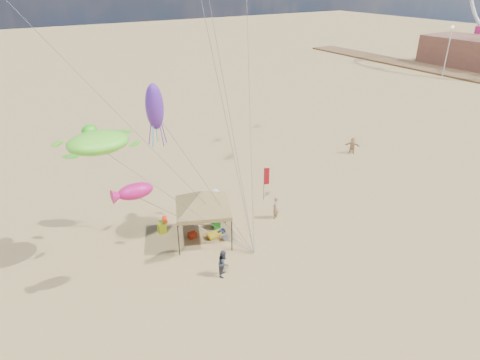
{
  "coord_description": "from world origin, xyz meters",
  "views": [
    {
      "loc": [
        -12.62,
        -17.52,
        15.91
      ],
      "look_at": [
        0.0,
        3.0,
        4.0
      ],
      "focal_mm": 31.4,
      "sensor_mm": 36.0,
      "label": 1
    }
  ],
  "objects_px": {
    "beach_cart": "(214,235)",
    "person_near_a": "(275,207)",
    "chair_green": "(216,223)",
    "canopy_tent": "(202,193)",
    "person_near_c": "(216,201)",
    "feather_flag": "(266,178)",
    "cooler_red": "(192,235)",
    "cooler_blue": "(218,210)",
    "person_far_c": "(352,145)",
    "chair_yellow": "(162,228)",
    "person_near_b": "(224,263)",
    "lamp_north": "(449,43)"
  },
  "relations": [
    {
      "from": "beach_cart",
      "to": "person_near_a",
      "type": "xyz_separation_m",
      "value": [
        4.92,
        -0.12,
        0.68
      ]
    },
    {
      "from": "chair_green",
      "to": "beach_cart",
      "type": "bearing_deg",
      "value": -123.3
    },
    {
      "from": "canopy_tent",
      "to": "beach_cart",
      "type": "xyz_separation_m",
      "value": [
        0.66,
        -0.26,
        -3.24
      ]
    },
    {
      "from": "canopy_tent",
      "to": "person_near_c",
      "type": "relative_size",
      "value": 3.39
    },
    {
      "from": "feather_flag",
      "to": "beach_cart",
      "type": "bearing_deg",
      "value": -156.9
    },
    {
      "from": "cooler_red",
      "to": "person_near_c",
      "type": "relative_size",
      "value": 0.3
    },
    {
      "from": "cooler_blue",
      "to": "person_near_a",
      "type": "xyz_separation_m",
      "value": [
        3.08,
        -2.88,
        0.69
      ]
    },
    {
      "from": "person_near_c",
      "to": "person_far_c",
      "type": "distance_m",
      "value": 17.01
    },
    {
      "from": "chair_yellow",
      "to": "cooler_blue",
      "type": "bearing_deg",
      "value": 4.79
    },
    {
      "from": "person_near_b",
      "to": "person_near_c",
      "type": "relative_size",
      "value": 0.92
    },
    {
      "from": "feather_flag",
      "to": "person_near_c",
      "type": "relative_size",
      "value": 1.51
    },
    {
      "from": "canopy_tent",
      "to": "chair_yellow",
      "type": "distance_m",
      "value": 4.29
    },
    {
      "from": "feather_flag",
      "to": "cooler_red",
      "type": "bearing_deg",
      "value": -166.12
    },
    {
      "from": "feather_flag",
      "to": "beach_cart",
      "type": "height_order",
      "value": "feather_flag"
    },
    {
      "from": "chair_green",
      "to": "person_near_b",
      "type": "distance_m",
      "value": 5.13
    },
    {
      "from": "chair_yellow",
      "to": "person_near_a",
      "type": "xyz_separation_m",
      "value": [
        7.69,
        -2.49,
        0.53
      ]
    },
    {
      "from": "chair_yellow",
      "to": "lamp_north",
      "type": "xyz_separation_m",
      "value": [
        59.53,
        20.21,
        5.17
      ]
    },
    {
      "from": "chair_yellow",
      "to": "person_far_c",
      "type": "relative_size",
      "value": 0.43
    },
    {
      "from": "cooler_red",
      "to": "feather_flag",
      "type": "bearing_deg",
      "value": 13.88
    },
    {
      "from": "chair_green",
      "to": "person_near_b",
      "type": "height_order",
      "value": "person_near_b"
    },
    {
      "from": "beach_cart",
      "to": "person_near_b",
      "type": "bearing_deg",
      "value": -110.33
    },
    {
      "from": "person_near_b",
      "to": "person_near_c",
      "type": "bearing_deg",
      "value": 19.64
    },
    {
      "from": "person_near_a",
      "to": "feather_flag",
      "type": "bearing_deg",
      "value": -143.92
    },
    {
      "from": "beach_cart",
      "to": "lamp_north",
      "type": "bearing_deg",
      "value": 21.7
    },
    {
      "from": "cooler_blue",
      "to": "cooler_red",
      "type": "bearing_deg",
      "value": -147.15
    },
    {
      "from": "feather_flag",
      "to": "chair_green",
      "type": "distance_m",
      "value": 5.67
    },
    {
      "from": "feather_flag",
      "to": "chair_yellow",
      "type": "height_order",
      "value": "feather_flag"
    },
    {
      "from": "canopy_tent",
      "to": "person_near_b",
      "type": "bearing_deg",
      "value": -100.25
    },
    {
      "from": "person_near_c",
      "to": "person_far_c",
      "type": "bearing_deg",
      "value": -165.38
    },
    {
      "from": "cooler_blue",
      "to": "person_far_c",
      "type": "relative_size",
      "value": 0.33
    },
    {
      "from": "cooler_blue",
      "to": "person_far_c",
      "type": "distance_m",
      "value": 16.92
    },
    {
      "from": "cooler_red",
      "to": "lamp_north",
      "type": "relative_size",
      "value": 0.07
    },
    {
      "from": "cooler_red",
      "to": "cooler_blue",
      "type": "relative_size",
      "value": 1.0
    },
    {
      "from": "canopy_tent",
      "to": "person_far_c",
      "type": "height_order",
      "value": "canopy_tent"
    },
    {
      "from": "person_near_b",
      "to": "canopy_tent",
      "type": "bearing_deg",
      "value": 34.33
    },
    {
      "from": "canopy_tent",
      "to": "person_near_a",
      "type": "distance_m",
      "value": 6.15
    },
    {
      "from": "chair_green",
      "to": "person_near_c",
      "type": "height_order",
      "value": "person_near_c"
    },
    {
      "from": "chair_yellow",
      "to": "chair_green",
      "type": "bearing_deg",
      "value": -22.03
    },
    {
      "from": "chair_green",
      "to": "person_near_c",
      "type": "bearing_deg",
      "value": 61.29
    },
    {
      "from": "cooler_red",
      "to": "cooler_blue",
      "type": "distance_m",
      "value": 3.71
    },
    {
      "from": "cooler_red",
      "to": "chair_green",
      "type": "height_order",
      "value": "chair_green"
    },
    {
      "from": "canopy_tent",
      "to": "person_near_a",
      "type": "height_order",
      "value": "canopy_tent"
    },
    {
      "from": "cooler_red",
      "to": "lamp_north",
      "type": "xyz_separation_m",
      "value": [
        58.04,
        21.84,
        5.33
      ]
    },
    {
      "from": "chair_yellow",
      "to": "person_near_c",
      "type": "relative_size",
      "value": 0.38
    },
    {
      "from": "person_near_a",
      "to": "person_far_c",
      "type": "relative_size",
      "value": 1.08
    },
    {
      "from": "canopy_tent",
      "to": "cooler_red",
      "type": "bearing_deg",
      "value": 142.52
    },
    {
      "from": "chair_yellow",
      "to": "person_near_a",
      "type": "relative_size",
      "value": 0.4
    },
    {
      "from": "person_near_a",
      "to": "lamp_north",
      "type": "xyz_separation_m",
      "value": [
        51.84,
        22.71,
        4.64
      ]
    },
    {
      "from": "canopy_tent",
      "to": "chair_yellow",
      "type": "bearing_deg",
      "value": 135.12
    },
    {
      "from": "person_near_a",
      "to": "person_near_b",
      "type": "distance_m",
      "value": 7.24
    }
  ]
}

